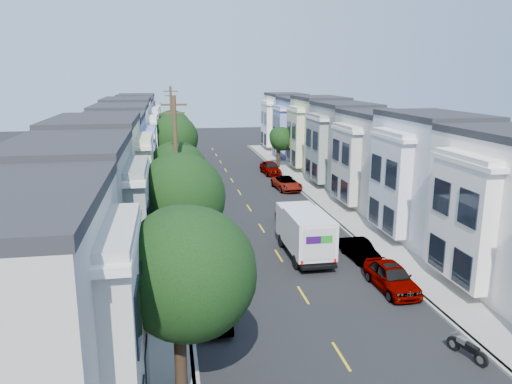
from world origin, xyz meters
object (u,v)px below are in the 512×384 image
Objects in this scene: tree_d at (173,139)px; tree_b at (179,198)px; utility_pole_far at (172,131)px; parked_left_b at (214,305)px; motorcycle at (466,349)px; fedex_truck at (305,231)px; tree_e at (172,129)px; tree_a at (186,274)px; parked_right_c at (287,183)px; parked_right_b at (360,250)px; tree_c at (176,172)px; tree_far_r at (281,139)px; parked_right_a at (392,277)px; parked_left_c at (201,244)px; parked_right_d at (270,168)px; lead_sedan at (292,220)px; utility_pole_near at (177,175)px; parked_left_d at (192,199)px.

tree_b is at bearing -90.00° from tree_d.
utility_pole_far reaches higher than tree_d.
motorcycle is (9.95, -5.14, -0.32)m from parked_left_b.
fedex_truck is 3.12× the size of motorcycle.
tree_e reaches higher than fedex_truck.
tree_a is 41.58m from utility_pole_far.
parked_right_b is at bearing -94.87° from parked_right_c.
utility_pole_far is 36.13m from parked_left_b.
tree_c is 1.47× the size of parked_right_c.
tree_far_r reaches higher than parked_right_a.
parked_left_c is at bearing 74.89° from tree_b.
parked_right_d is at bearing 85.46° from parked_right_b.
tree_far_r is 39.81m from parked_left_b.
tree_b reaches higher than parked_right_a.
parked_left_c is at bearing -112.08° from tree_far_r.
tree_a is 1.62× the size of lead_sedan.
parked_right_d is at bearing 83.82° from lead_sedan.
parked_right_b is at bearing -61.71° from tree_d.
tree_far_r is (13.20, -2.30, -1.21)m from tree_e.
parked_right_a reaches higher than parked_left_b.
utility_pole_near is 10.87m from parked_left_b.
lead_sedan is at bearing 64.60° from parked_left_b.
tree_far_r is at bearing 80.02° from fedex_truck.
tree_d is 12.18m from parked_right_c.
motorcycle is (11.35, -17.64, -4.42)m from tree_c.
fedex_truck reaches higher than parked_right_d.
tree_d is at bearing 90.00° from tree_b.
fedex_truck is at bearing -96.20° from lead_sedan.
utility_pole_far is 2.27× the size of lead_sedan.
motorcycle is (0.15, -39.57, -0.34)m from parked_right_d.
parked_right_b is (9.80, -15.09, -0.07)m from parked_left_d.
tree_d is at bearing 95.53° from parked_left_b.
tree_c is at bearing -90.00° from tree_e.
tree_d reaches higher than tree_a.
tree_d reaches higher than lead_sedan.
parked_left_b is at bearing -94.62° from parked_left_d.
utility_pole_far is at bearing 90.00° from tree_b.
utility_pole_far is at bearing 106.26° from parked_right_b.
tree_c is 1.56× the size of parked_left_b.
utility_pole_far is at bearing -89.98° from tree_e.
parked_right_a is 24.54m from parked_right_c.
tree_c is 0.70× the size of utility_pole_near.
utility_pole_near is 2.72× the size of parked_right_b.
parked_right_a is (3.28, -5.86, -0.94)m from fedex_truck.
utility_pole_far is at bearing 169.17° from parked_right_d.
tree_e is 1.47× the size of parked_left_d.
lead_sedan is (8.68, -22.14, -4.54)m from utility_pole_far.
fedex_truck is at bearing -74.35° from utility_pole_far.
parked_right_d is 39.57m from motorcycle.
parked_right_c is (11.20, 22.58, -4.50)m from tree_b.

